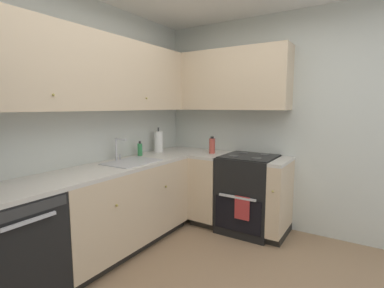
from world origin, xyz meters
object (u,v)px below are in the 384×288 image
object	(u,v)px
soap_bottle	(140,149)
paper_towel_roll	(159,142)
dishwasher	(9,253)
oil_bottle	(212,146)
oven_range	(248,193)

from	to	relation	value
soap_bottle	paper_towel_roll	xyz separation A→B (m)	(0.33, -0.02, 0.06)
dishwasher	oil_bottle	bearing A→B (deg)	-11.97
soap_bottle	oil_bottle	world-z (taller)	oil_bottle
paper_towel_roll	oil_bottle	world-z (taller)	paper_towel_roll
dishwasher	oil_bottle	size ratio (longest dim) A/B	4.06
dishwasher	soap_bottle	distance (m)	1.71
oven_range	paper_towel_roll	distance (m)	1.30
dishwasher	paper_towel_roll	size ratio (longest dim) A/B	2.61
soap_bottle	paper_towel_roll	world-z (taller)	paper_towel_roll
dishwasher	soap_bottle	world-z (taller)	soap_bottle
oven_range	paper_towel_roll	xyz separation A→B (m)	(-0.31, 1.13, 0.58)
oven_range	soap_bottle	world-z (taller)	soap_bottle
soap_bottle	paper_towel_roll	distance (m)	0.34
paper_towel_roll	oil_bottle	bearing A→B (deg)	-65.55
paper_towel_roll	dishwasher	bearing A→B (deg)	-175.27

